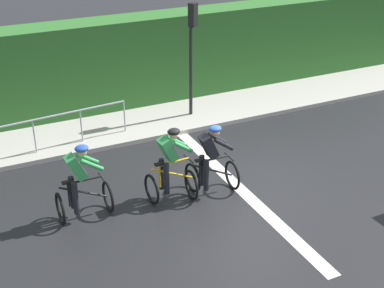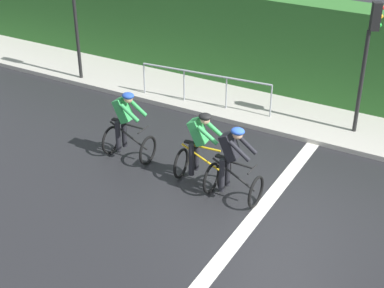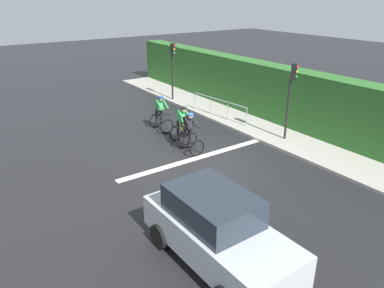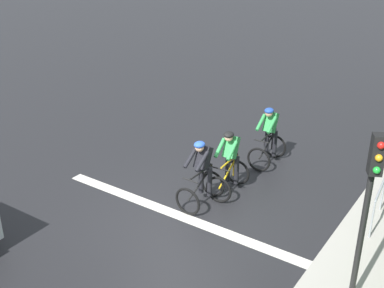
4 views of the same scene
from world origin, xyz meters
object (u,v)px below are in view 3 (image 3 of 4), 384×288
object	(u,v)px
cyclist_mid	(189,133)
car_silver	(217,230)
cyclist_second	(183,126)
traffic_light_far_junction	(173,63)
cyclist_lead	(160,114)
pedestrian_railing_kerbside	(219,104)
traffic_light_near_crossing	(291,91)

from	to	relation	value
cyclist_mid	car_silver	xyz separation A→B (m)	(-3.15, -5.74, 0.08)
cyclist_second	traffic_light_far_junction	world-z (taller)	traffic_light_far_junction
cyclist_second	cyclist_mid	xyz separation A→B (m)	(-0.25, -0.86, 0.00)
cyclist_lead	cyclist_mid	size ratio (longest dim) A/B	1.00
cyclist_mid	car_silver	size ratio (longest dim) A/B	0.40
cyclist_second	car_silver	xyz separation A→B (m)	(-3.39, -6.59, 0.08)
cyclist_lead	pedestrian_railing_kerbside	distance (m)	3.24
cyclist_second	traffic_light_far_junction	size ratio (longest dim) A/B	0.50
cyclist_lead	traffic_light_far_junction	size ratio (longest dim) A/B	0.50
cyclist_lead	car_silver	distance (m)	9.23
pedestrian_railing_kerbside	cyclist_mid	bearing A→B (deg)	-144.33
cyclist_mid	car_silver	world-z (taller)	car_silver
cyclist_mid	pedestrian_railing_kerbside	size ratio (longest dim) A/B	0.45
traffic_light_near_crossing	pedestrian_railing_kerbside	world-z (taller)	traffic_light_near_crossing
pedestrian_railing_kerbside	traffic_light_near_crossing	bearing A→B (deg)	-83.12
cyclist_mid	car_silver	bearing A→B (deg)	-118.73
car_silver	cyclist_second	bearing A→B (deg)	62.78
cyclist_mid	pedestrian_railing_kerbside	bearing A→B (deg)	35.67
car_silver	traffic_light_near_crossing	world-z (taller)	traffic_light_near_crossing
car_silver	pedestrian_railing_kerbside	size ratio (longest dim) A/B	1.11
cyclist_lead	cyclist_mid	world-z (taller)	same
traffic_light_near_crossing	pedestrian_railing_kerbside	distance (m)	4.30
cyclist_mid	cyclist_second	bearing A→B (deg)	73.98
car_silver	traffic_light_near_crossing	bearing A→B (deg)	30.67
traffic_light_far_junction	car_silver	bearing A→B (deg)	-117.89
cyclist_lead	pedestrian_railing_kerbside	size ratio (longest dim) A/B	0.45
cyclist_lead	car_silver	size ratio (longest dim) A/B	0.40
cyclist_lead	traffic_light_near_crossing	bearing A→B (deg)	-49.10
cyclist_second	traffic_light_far_junction	distance (m)	6.74
cyclist_lead	cyclist_second	world-z (taller)	same
cyclist_lead	traffic_light_near_crossing	distance (m)	5.86
cyclist_mid	pedestrian_railing_kerbside	distance (m)	4.38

